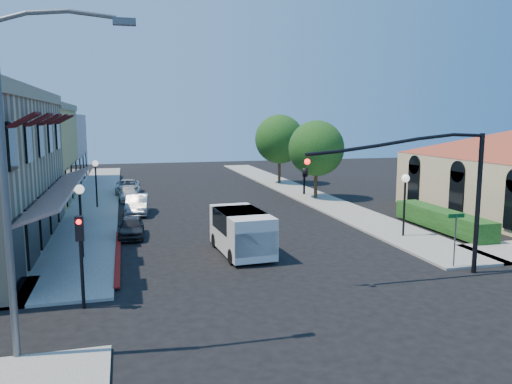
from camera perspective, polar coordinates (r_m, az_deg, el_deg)
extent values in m
plane|color=black|center=(18.65, 6.52, -12.39)|extent=(120.00, 120.00, 0.00)
cube|color=gray|center=(43.76, -17.70, -0.61)|extent=(3.50, 50.00, 0.12)
cube|color=gray|center=(46.27, 4.47, 0.23)|extent=(3.50, 50.00, 0.12)
cube|color=maroon|center=(25.10, -15.49, -7.17)|extent=(0.25, 10.00, 0.06)
cube|color=tan|center=(27.56, -24.02, 10.17)|extent=(0.50, 18.20, 0.60)
cube|color=#561416|center=(27.62, -21.29, 0.43)|extent=(1.75, 17.00, 0.67)
cube|color=#430D0E|center=(20.51, -24.93, 7.48)|extent=(1.02, 1.50, 0.60)
cube|color=#430D0E|center=(23.87, -23.53, 7.58)|extent=(1.02, 1.50, 0.60)
cube|color=#430D0E|center=(27.24, -22.47, 7.66)|extent=(1.02, 1.50, 0.60)
cube|color=#430D0E|center=(30.61, -21.64, 7.71)|extent=(1.02, 1.50, 0.60)
cube|color=#430D0E|center=(33.99, -20.98, 7.75)|extent=(1.02, 1.50, 0.60)
cube|color=black|center=(20.73, -25.69, -6.42)|extent=(0.12, 2.60, 2.60)
cube|color=black|center=(23.98, -24.19, -4.39)|extent=(0.12, 2.60, 2.60)
cube|color=black|center=(27.27, -23.06, -2.85)|extent=(0.12, 2.60, 2.60)
cube|color=black|center=(30.59, -22.18, -1.65)|extent=(0.12, 2.60, 2.60)
cube|color=black|center=(33.92, -21.47, -0.67)|extent=(0.12, 2.60, 2.60)
cube|color=tan|center=(43.26, -26.97, 3.77)|extent=(10.00, 12.00, 7.60)
cube|color=#C4A294|center=(55.05, -24.37, 4.41)|extent=(10.00, 12.00, 7.00)
cube|color=black|center=(35.03, 21.94, -0.10)|extent=(0.12, 1.40, 2.80)
cube|color=black|center=(39.11, 17.58, 0.94)|extent=(0.12, 1.40, 2.80)
cube|color=#163F12|center=(31.75, 20.47, -4.15)|extent=(1.40, 8.00, 1.10)
cylinder|color=#332114|center=(41.51, 6.83, 0.64)|extent=(0.28, 0.28, 2.10)
sphere|color=#163F12|center=(41.21, 6.91, 4.99)|extent=(4.56, 4.56, 4.56)
cylinder|color=#332114|center=(50.86, 2.68, 2.21)|extent=(0.28, 0.28, 2.27)
sphere|color=#163F12|center=(50.60, 2.71, 6.06)|extent=(4.94, 4.94, 4.94)
cylinder|color=black|center=(23.13, 24.03, -1.30)|extent=(0.20, 0.20, 6.00)
cylinder|color=black|center=(20.63, 15.96, 5.29)|extent=(7.80, 0.14, 0.14)
imported|color=black|center=(19.01, 5.68, 2.61)|extent=(0.20, 0.16, 1.00)
sphere|color=#FF0C0C|center=(18.81, 5.88, 3.47)|extent=(0.22, 0.22, 0.22)
cylinder|color=black|center=(18.50, -19.29, -8.10)|extent=(0.12, 0.12, 3.00)
cube|color=black|center=(18.01, -19.54, -3.95)|extent=(0.28, 0.22, 0.85)
sphere|color=#FF0C0C|center=(17.85, -19.61, -3.25)|extent=(0.18, 0.18, 0.18)
cylinder|color=#595B5E|center=(14.69, -26.71, -0.73)|extent=(0.20, 0.20, 9.00)
cylinder|color=#595B5E|center=(14.54, -21.91, 18.31)|extent=(3.00, 0.12, 0.12)
cube|color=#595B5E|center=(14.44, -14.83, 18.30)|extent=(0.60, 0.25, 0.18)
cylinder|color=#595B5E|center=(23.70, 21.77, -5.27)|extent=(0.06, 0.06, 2.50)
cube|color=#0C591E|center=(23.47, 21.92, -2.53)|extent=(0.80, 0.04, 0.18)
cylinder|color=black|center=(24.81, -19.34, -3.72)|extent=(0.12, 0.12, 3.20)
sphere|color=white|center=(24.51, -19.54, 0.29)|extent=(0.44, 0.44, 0.44)
cylinder|color=black|center=(38.59, -17.78, 0.54)|extent=(0.12, 0.12, 3.20)
sphere|color=white|center=(38.40, -17.90, 3.13)|extent=(0.44, 0.44, 0.44)
cylinder|color=black|center=(28.88, 16.58, -1.93)|extent=(0.12, 0.12, 3.20)
sphere|color=white|center=(28.63, 16.72, 1.52)|extent=(0.44, 0.44, 0.44)
cylinder|color=black|center=(43.19, 5.50, 1.70)|extent=(0.12, 0.12, 3.20)
sphere|color=white|center=(43.02, 5.53, 4.02)|extent=(0.44, 0.44, 0.44)
cube|color=silver|center=(24.53, -1.67, -4.46)|extent=(2.36, 4.91, 1.96)
cube|color=silver|center=(22.63, -0.15, -5.84)|extent=(2.05, 0.78, 1.09)
cube|color=black|center=(22.86, -0.45, -4.29)|extent=(1.86, 0.22, 0.98)
cube|color=black|center=(24.73, -1.89, -3.20)|extent=(2.26, 2.96, 0.98)
cylinder|color=black|center=(22.95, -2.71, -7.40)|extent=(0.32, 0.73, 0.72)
cylinder|color=black|center=(26.01, -4.67, -5.52)|extent=(0.32, 0.73, 0.72)
cylinder|color=black|center=(23.50, 1.68, -7.01)|extent=(0.32, 0.73, 0.72)
cylinder|color=black|center=(26.50, -0.75, -5.23)|extent=(0.32, 0.73, 0.72)
imported|color=black|center=(28.85, -14.08, -3.90)|extent=(1.55, 3.50, 1.17)
imported|color=#A4A6A9|center=(35.71, -13.41, -1.38)|extent=(1.81, 4.25, 1.36)
imported|color=silver|center=(41.66, -14.36, -0.26)|extent=(1.66, 3.69, 1.05)
imported|color=#AAADAF|center=(45.45, -14.42, 0.58)|extent=(2.24, 4.63, 1.27)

